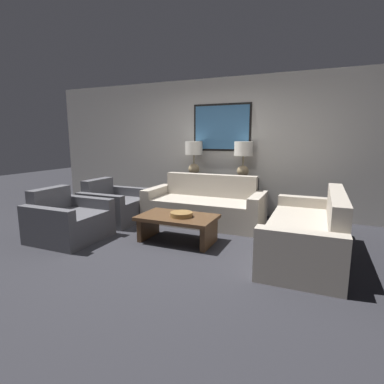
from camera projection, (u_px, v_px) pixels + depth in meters
ground_plane at (170, 248)px, 4.14m from camera, size 20.00×20.00×0.00m
back_wall at (222, 146)px, 6.02m from camera, size 7.98×0.12×2.65m
console_table at (217, 196)px, 5.94m from camera, size 1.56×0.39×0.74m
table_lamp_left at (194, 154)px, 6.00m from camera, size 0.34×0.34×0.69m
table_lamp_right at (243, 155)px, 5.61m from camera, size 0.34×0.34×0.69m
couch_by_back_wall at (205, 207)px, 5.32m from camera, size 2.07×0.89×0.84m
couch_by_side at (308, 234)px, 3.84m from camera, size 0.89×2.07×0.84m
coffee_table at (177, 223)px, 4.35m from camera, size 1.11×0.68×0.39m
decorative_bowl at (181, 214)px, 4.28m from camera, size 0.32×0.32×0.06m
armchair_near_back_wall at (114, 207)px, 5.44m from camera, size 0.93×0.95×0.75m
armchair_near_camera at (68, 222)px, 4.46m from camera, size 0.93×0.95×0.75m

